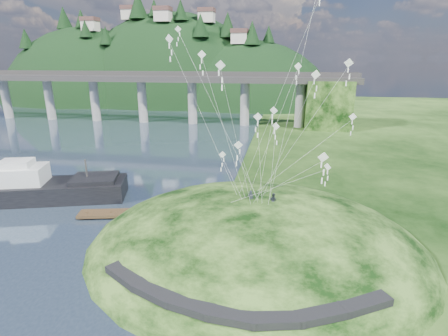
# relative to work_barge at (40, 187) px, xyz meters

# --- Properties ---
(ground) EXTENTS (320.00, 320.00, 0.00)m
(ground) POSITION_rel_work_barge_xyz_m (21.97, -9.19, -1.89)
(ground) COLOR black
(ground) RESTS_ON ground
(grass_hill) EXTENTS (36.00, 32.00, 13.00)m
(grass_hill) POSITION_rel_work_barge_xyz_m (29.97, -7.19, -3.39)
(grass_hill) COLOR black
(grass_hill) RESTS_ON ground
(footpath) EXTENTS (22.29, 5.84, 0.83)m
(footpath) POSITION_rel_work_barge_xyz_m (29.43, -18.94, 0.19)
(footpath) COLOR black
(footpath) RESTS_ON ground
(bridge) EXTENTS (160.00, 11.00, 15.00)m
(bridge) POSITION_rel_work_barge_xyz_m (-4.49, 60.87, 7.81)
(bridge) COLOR #2D2B2B
(bridge) RESTS_ON ground
(far_ridge) EXTENTS (153.00, 70.00, 94.50)m
(far_ridge) POSITION_rel_work_barge_xyz_m (-21.61, 112.98, -9.33)
(far_ridge) COLOR black
(far_ridge) RESTS_ON ground
(work_barge) EXTENTS (22.36, 11.89, 7.55)m
(work_barge) POSITION_rel_work_barge_xyz_m (0.00, 0.00, 0.00)
(work_barge) COLOR black
(work_barge) RESTS_ON ground
(wooden_dock) EXTENTS (13.89, 5.33, 0.98)m
(wooden_dock) POSITION_rel_work_barge_xyz_m (14.77, -2.63, -1.46)
(wooden_dock) COLOR #372616
(wooden_dock) RESTS_ON ground
(kite_flyers) EXTENTS (3.13, 0.92, 1.80)m
(kite_flyers) POSITION_rel_work_barge_xyz_m (30.66, -6.69, 3.91)
(kite_flyers) COLOR #272C34
(kite_flyers) RESTS_ON ground
(kite_swarm) EXTENTS (19.87, 16.30, 20.22)m
(kite_swarm) POSITION_rel_work_barge_xyz_m (31.42, -7.28, 13.87)
(kite_swarm) COLOR white
(kite_swarm) RESTS_ON ground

